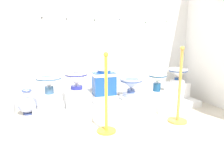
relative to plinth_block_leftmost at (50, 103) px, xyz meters
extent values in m
cube|color=beige|center=(1.13, -1.65, -0.23)|extent=(5.31, 5.93, 0.02)
cube|color=white|center=(1.13, 0.54, 1.29)|extent=(3.51, 0.06, 3.01)
cube|color=white|center=(1.13, 0.05, -0.16)|extent=(2.77, 0.88, 0.11)
cube|color=white|center=(0.00, 0.00, 0.00)|extent=(0.35, 0.37, 0.22)
cylinder|color=white|center=(0.00, 0.00, 0.13)|extent=(0.24, 0.24, 0.04)
cylinder|color=#385E87|center=(0.00, 0.00, 0.21)|extent=(0.13, 0.13, 0.11)
cone|color=white|center=(0.00, 0.00, 0.34)|extent=(0.37, 0.37, 0.15)
cylinder|color=#385E87|center=(0.00, 0.00, 0.39)|extent=(0.36, 0.36, 0.03)
torus|color=white|center=(0.00, 0.00, 0.41)|extent=(0.38, 0.38, 0.04)
cylinder|color=#385E87|center=(0.00, 0.00, 0.40)|extent=(0.26, 0.26, 0.01)
cube|color=white|center=(0.42, 0.09, 0.00)|extent=(0.38, 0.35, 0.23)
cylinder|color=white|center=(0.42, 0.09, 0.14)|extent=(0.31, 0.31, 0.05)
cylinder|color=navy|center=(0.42, 0.09, 0.20)|extent=(0.19, 0.19, 0.06)
cone|color=white|center=(0.42, 0.09, 0.33)|extent=(0.35, 0.35, 0.20)
cylinder|color=navy|center=(0.42, 0.09, 0.41)|extent=(0.34, 0.34, 0.03)
torus|color=white|center=(0.42, 0.09, 0.43)|extent=(0.36, 0.36, 0.04)
cylinder|color=navy|center=(0.42, 0.09, 0.42)|extent=(0.24, 0.24, 0.01)
cube|color=white|center=(0.90, 0.15, -0.05)|extent=(0.39, 0.29, 0.13)
cube|color=#1A4797|center=(0.90, 0.15, 0.21)|extent=(0.37, 0.24, 0.38)
cube|color=white|center=(0.90, 0.15, 0.37)|extent=(0.38, 0.25, 0.05)
cylinder|color=#1A4797|center=(0.90, 0.15, 0.43)|extent=(0.22, 0.22, 0.06)
torus|color=white|center=(0.90, 0.15, 0.46)|extent=(0.24, 0.24, 0.04)
cube|color=white|center=(1.37, 0.09, -0.07)|extent=(0.29, 0.35, 0.08)
cylinder|color=#A0ADCF|center=(1.37, 0.09, 0.00)|extent=(0.27, 0.27, 0.06)
cylinder|color=#394F8B|center=(1.37, 0.09, 0.06)|extent=(0.13, 0.13, 0.07)
cone|color=#A0ADCF|center=(1.37, 0.09, 0.18)|extent=(0.39, 0.39, 0.17)
cylinder|color=#394F8B|center=(1.37, 0.09, 0.25)|extent=(0.38, 0.38, 0.03)
torus|color=#A0ADCF|center=(1.37, 0.09, 0.27)|extent=(0.40, 0.40, 0.04)
cylinder|color=#394F8B|center=(1.37, 0.09, 0.26)|extent=(0.27, 0.27, 0.01)
cube|color=white|center=(1.84, 0.01, -0.06)|extent=(0.32, 0.38, 0.09)
cylinder|color=white|center=(1.84, 0.01, 0.01)|extent=(0.27, 0.27, 0.05)
cylinder|color=navy|center=(1.84, 0.01, 0.11)|extent=(0.13, 0.13, 0.15)
cone|color=white|center=(1.84, 0.01, 0.27)|extent=(0.33, 0.33, 0.15)
cylinder|color=navy|center=(1.84, 0.01, 0.32)|extent=(0.32, 0.32, 0.03)
torus|color=white|center=(1.84, 0.01, 0.34)|extent=(0.34, 0.34, 0.04)
cylinder|color=navy|center=(1.84, 0.01, 0.34)|extent=(0.23, 0.23, 0.01)
cube|color=white|center=(2.29, 0.03, 0.02)|extent=(0.36, 0.30, 0.27)
cylinder|color=white|center=(2.29, 0.03, 0.18)|extent=(0.26, 0.26, 0.05)
cylinder|color=navy|center=(2.29, 0.03, 0.23)|extent=(0.12, 0.12, 0.04)
cone|color=white|center=(2.29, 0.03, 0.33)|extent=(0.34, 0.34, 0.15)
cylinder|color=navy|center=(2.29, 0.03, 0.38)|extent=(0.33, 0.33, 0.03)
torus|color=white|center=(2.29, 0.03, 0.40)|extent=(0.35, 0.35, 0.04)
cylinder|color=navy|center=(2.29, 0.03, 0.40)|extent=(0.24, 0.24, 0.01)
cube|color=white|center=(0.01, 0.50, 1.24)|extent=(0.11, 0.01, 0.14)
cube|color=slate|center=(-0.02, 0.50, 1.28)|extent=(0.02, 0.01, 0.02)
cube|color=white|center=(0.41, 0.50, 1.24)|extent=(0.13, 0.01, 0.13)
cube|color=slate|center=(0.36, 0.50, 1.27)|extent=(0.02, 0.01, 0.02)
cube|color=white|center=(0.89, 0.50, 1.22)|extent=(0.14, 0.01, 0.15)
cube|color=#5B9E4C|center=(0.84, 0.50, 1.27)|extent=(0.02, 0.01, 0.02)
cube|color=white|center=(1.35, 0.50, 1.25)|extent=(0.14, 0.01, 0.15)
cube|color=#386BAD|center=(1.31, 0.50, 1.29)|extent=(0.02, 0.01, 0.02)
cube|color=white|center=(1.87, 0.50, 1.21)|extent=(0.10, 0.01, 0.15)
cube|color=#5B9E4C|center=(1.84, 0.50, 1.26)|extent=(0.02, 0.01, 0.02)
cube|color=white|center=(2.33, 0.50, 1.26)|extent=(0.12, 0.01, 0.12)
cube|color=#5B9E4C|center=(2.29, 0.50, 1.29)|extent=(0.02, 0.01, 0.02)
cylinder|color=#394B8D|center=(-0.33, 0.26, -0.20)|extent=(0.16, 0.16, 0.03)
ellipsoid|color=silver|center=(-0.33, 0.26, -0.06)|extent=(0.30, 0.30, 0.26)
cylinder|color=silver|center=(-0.33, 0.26, 0.12)|extent=(0.12, 0.12, 0.10)
torus|color=#394B8D|center=(-0.33, 0.26, 0.17)|extent=(0.16, 0.16, 0.02)
cylinder|color=gold|center=(0.64, -0.77, -0.20)|extent=(0.25, 0.25, 0.02)
cylinder|color=gold|center=(0.64, -0.77, 0.27)|extent=(0.04, 0.04, 0.93)
sphere|color=gold|center=(0.64, -0.77, 0.77)|extent=(0.06, 0.06, 0.06)
cylinder|color=gold|center=(1.71, -0.79, -0.20)|extent=(0.27, 0.27, 0.02)
cylinder|color=gold|center=(1.71, -0.79, 0.30)|extent=(0.04, 0.04, 0.99)
sphere|color=gold|center=(1.71, -0.79, 0.83)|extent=(0.06, 0.06, 0.06)
camera|label=1|loc=(-0.13, -3.16, 0.94)|focal=33.63mm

